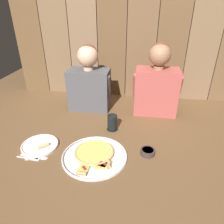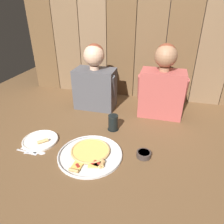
# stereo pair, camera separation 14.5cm
# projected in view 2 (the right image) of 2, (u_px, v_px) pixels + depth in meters

# --- Properties ---
(ground_plane) EXTENTS (3.20, 3.20, 0.00)m
(ground_plane) POSITION_uv_depth(u_px,v_px,m) (113.00, 142.00, 1.44)
(ground_plane) COLOR brown
(pizza_tray) EXTENTS (0.41, 0.41, 0.03)m
(pizza_tray) POSITION_uv_depth(u_px,v_px,m) (90.00, 154.00, 1.31)
(pizza_tray) COLOR silver
(pizza_tray) RESTS_ON ground
(dinner_plate) EXTENTS (0.25, 0.25, 0.03)m
(dinner_plate) POSITION_uv_depth(u_px,v_px,m) (40.00, 140.00, 1.44)
(dinner_plate) COLOR white
(dinner_plate) RESTS_ON ground
(drinking_glass) EXTENTS (0.09, 0.09, 0.12)m
(drinking_glass) POSITION_uv_depth(u_px,v_px,m) (113.00, 123.00, 1.56)
(drinking_glass) COLOR black
(drinking_glass) RESTS_ON ground
(dipping_bowl) EXTENTS (0.09, 0.09, 0.03)m
(dipping_bowl) POSITION_uv_depth(u_px,v_px,m) (144.00, 154.00, 1.29)
(dipping_bowl) COLOR #3D332D
(dipping_bowl) RESTS_ON ground
(table_fork) EXTENTS (0.13, 0.04, 0.01)m
(table_fork) POSITION_uv_depth(u_px,v_px,m) (28.00, 150.00, 1.36)
(table_fork) COLOR silver
(table_fork) RESTS_ON ground
(table_knife) EXTENTS (0.16, 0.03, 0.01)m
(table_knife) POSITION_uv_depth(u_px,v_px,m) (27.00, 152.00, 1.34)
(table_knife) COLOR silver
(table_knife) RESTS_ON ground
(table_spoon) EXTENTS (0.14, 0.06, 0.01)m
(table_spoon) POSITION_uv_depth(u_px,v_px,m) (39.00, 153.00, 1.33)
(table_spoon) COLOR silver
(table_spoon) RESTS_ON ground
(diner_left) EXTENTS (0.39, 0.22, 0.57)m
(diner_left) POSITION_uv_depth(u_px,v_px,m) (95.00, 80.00, 1.81)
(diner_left) COLOR #4C4C51
(diner_left) RESTS_ON ground
(diner_right) EXTENTS (0.39, 0.21, 0.59)m
(diner_right) POSITION_uv_depth(u_px,v_px,m) (162.00, 85.00, 1.67)
(diner_right) COLOR #AD4C47
(diner_right) RESTS_ON ground
(wooden_backdrop_wall) EXTENTS (2.19, 0.03, 1.14)m
(wooden_backdrop_wall) POSITION_uv_depth(u_px,v_px,m) (136.00, 38.00, 1.89)
(wooden_backdrop_wall) COLOR brown
(wooden_backdrop_wall) RESTS_ON ground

